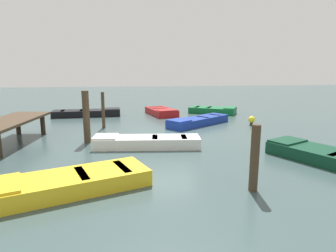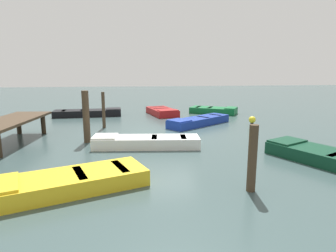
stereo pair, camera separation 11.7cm
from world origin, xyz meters
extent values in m
plane|color=#384C4C|center=(0.00, 0.00, 0.00)|extent=(80.00, 80.00, 0.00)
cube|color=#423323|center=(-0.98, 6.41, 0.90)|extent=(4.75, 2.06, 0.10)
cylinder|color=#2E2318|center=(0.91, 6.77, 0.42)|extent=(0.20, 0.20, 0.85)
cylinder|color=#2E2318|center=(0.79, 5.66, 0.42)|extent=(0.20, 0.20, 0.85)
cube|color=navy|center=(1.85, -1.92, 0.20)|extent=(3.21, 3.80, 0.40)
cube|color=silver|center=(1.85, -1.92, 0.34)|extent=(2.67, 3.19, 0.04)
cube|color=navy|center=(0.92, -0.68, 0.43)|extent=(1.28, 1.26, 0.06)
cube|color=#A4A49F|center=(2.02, -2.16, 0.38)|extent=(0.77, 0.65, 0.04)
cube|color=#A4A49F|center=(2.68, -3.03, 0.38)|extent=(0.77, 0.65, 0.04)
cube|color=maroon|center=(5.64, -0.35, 0.20)|extent=(3.14, 1.96, 0.40)
cube|color=black|center=(5.64, -0.35, 0.34)|extent=(2.65, 1.58, 0.04)
cube|color=maroon|center=(4.54, -0.61, 0.43)|extent=(0.90, 1.32, 0.06)
cube|color=black|center=(5.86, -0.30, 0.38)|extent=(0.43, 1.06, 0.04)
cube|color=black|center=(6.64, -0.12, 0.38)|extent=(0.43, 1.06, 0.04)
cube|color=silver|center=(-2.25, 1.12, 0.20)|extent=(1.43, 4.03, 0.40)
cube|color=#334772|center=(-2.25, 1.12, 0.34)|extent=(1.14, 3.42, 0.04)
cube|color=silver|center=(-2.09, 2.65, 0.43)|extent=(1.01, 0.96, 0.06)
cube|color=navy|center=(-2.28, 0.82, 0.38)|extent=(0.82, 0.28, 0.04)
cube|color=navy|center=(-2.39, -0.26, 0.38)|extent=(0.82, 0.28, 0.04)
cube|color=black|center=(5.68, 4.37, 0.20)|extent=(1.37, 4.17, 0.40)
cube|color=gray|center=(5.68, 4.37, 0.34)|extent=(1.08, 3.54, 0.04)
cube|color=black|center=(5.76, 2.77, 0.43)|extent=(1.09, 0.96, 0.06)
cube|color=#776E5D|center=(5.66, 4.68, 0.38)|extent=(0.91, 0.25, 0.04)
cube|color=#776E5D|center=(5.60, 5.81, 0.38)|extent=(0.91, 0.25, 0.04)
cube|color=#0C3823|center=(-4.92, -4.33, 0.20)|extent=(3.87, 2.79, 0.40)
cube|color=maroon|center=(-4.92, -4.33, 0.34)|extent=(3.25, 2.29, 0.04)
cube|color=#0C3823|center=(-3.63, -3.71, 0.43)|extent=(1.24, 1.42, 0.06)
cube|color=#0F602D|center=(5.78, -3.86, 0.20)|extent=(2.67, 3.27, 0.40)
cube|color=orange|center=(5.78, -3.86, 0.34)|extent=(2.19, 2.73, 0.04)
cube|color=#0F602D|center=(5.18, -4.88, 0.43)|extent=(1.35, 1.17, 0.06)
cube|color=#B06E1E|center=(5.89, -3.67, 0.38)|extent=(0.98, 0.69, 0.04)
cube|color=#B06E1E|center=(6.32, -2.95, 0.38)|extent=(0.98, 0.69, 0.04)
cube|color=gold|center=(-5.92, 3.21, 0.20)|extent=(2.53, 3.95, 0.40)
cube|color=#4C3319|center=(-5.92, 3.21, 0.34)|extent=(2.06, 3.32, 0.04)
cube|color=#42301E|center=(-5.82, 2.95, 0.38)|extent=(1.04, 0.55, 0.04)
cube|color=#42301E|center=(-5.47, 1.99, 0.38)|extent=(1.04, 0.55, 0.04)
cylinder|color=#423323|center=(1.77, 3.02, 0.90)|extent=(0.16, 0.16, 1.80)
cylinder|color=#423323|center=(-6.53, -1.13, 0.81)|extent=(0.21, 0.21, 1.62)
cylinder|color=#423323|center=(-1.16, 3.44, 1.04)|extent=(0.27, 0.27, 2.07)
cylinder|color=#262626|center=(1.40, -4.67, 0.06)|extent=(0.16, 0.16, 0.12)
sphere|color=yellow|center=(1.40, -4.67, 0.30)|extent=(0.36, 0.36, 0.36)
camera|label=1|loc=(-12.58, 1.80, 2.84)|focal=30.32mm
camera|label=2|loc=(-12.60, 1.68, 2.84)|focal=30.32mm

